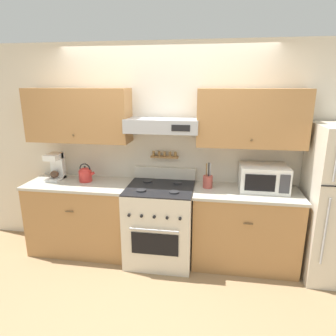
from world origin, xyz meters
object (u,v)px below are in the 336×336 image
microwave (263,178)px  coffee_maker (56,166)px  stove_range (160,223)px  tea_kettle (85,174)px  utensil_crock (208,181)px

microwave → coffee_maker: bearing=179.6°
coffee_maker → microwave: (2.52, -0.02, -0.03)m
stove_range → tea_kettle: bearing=173.0°
tea_kettle → microwave: bearing=0.5°
stove_range → coffee_maker: bearing=173.6°
coffee_maker → tea_kettle: bearing=-5.0°
utensil_crock → stove_range: bearing=-167.7°
tea_kettle → coffee_maker: coffee_maker is taller
stove_range → coffee_maker: coffee_maker is taller
stove_range → microwave: size_ratio=2.03×
microwave → utensil_crock: utensil_crock is taller
stove_range → microwave: microwave is taller
stove_range → coffee_maker: (-1.36, 0.15, 0.61)m
tea_kettle → coffee_maker: size_ratio=0.69×
microwave → stove_range: bearing=-173.3°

